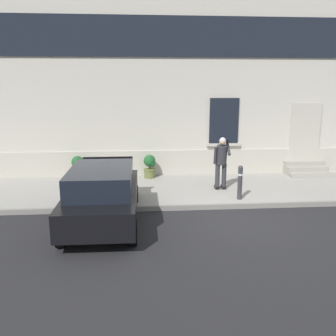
{
  "coord_description": "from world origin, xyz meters",
  "views": [
    {
      "loc": [
        -2.54,
        -9.06,
        3.56
      ],
      "look_at": [
        -1.69,
        1.6,
        1.1
      ],
      "focal_mm": 39.19,
      "sensor_mm": 36.0,
      "label": 1
    }
  ],
  "objects_px": {
    "person_on_phone": "(221,160)",
    "planter_terracotta": "(78,167)",
    "bollard_near_person": "(240,181)",
    "planter_olive": "(150,166)",
    "bollard_far_left": "(109,184)",
    "hatchback_car_black": "(103,194)"
  },
  "relations": [
    {
      "from": "bollard_far_left",
      "to": "person_on_phone",
      "type": "height_order",
      "value": "person_on_phone"
    },
    {
      "from": "hatchback_car_black",
      "to": "planter_terracotta",
      "type": "height_order",
      "value": "hatchback_car_black"
    },
    {
      "from": "hatchback_car_black",
      "to": "planter_olive",
      "type": "height_order",
      "value": "hatchback_car_black"
    },
    {
      "from": "person_on_phone",
      "to": "planter_terracotta",
      "type": "relative_size",
      "value": 2.03
    },
    {
      "from": "planter_terracotta",
      "to": "hatchback_car_black",
      "type": "bearing_deg",
      "value": -72.73
    },
    {
      "from": "bollard_near_person",
      "to": "bollard_far_left",
      "type": "distance_m",
      "value": 3.89
    },
    {
      "from": "hatchback_car_black",
      "to": "bollard_near_person",
      "type": "xyz_separation_m",
      "value": [
        3.96,
        1.26,
        -0.08
      ]
    },
    {
      "from": "bollard_near_person",
      "to": "person_on_phone",
      "type": "bearing_deg",
      "value": 107.17
    },
    {
      "from": "person_on_phone",
      "to": "planter_terracotta",
      "type": "bearing_deg",
      "value": 165.1
    },
    {
      "from": "bollard_far_left",
      "to": "planter_olive",
      "type": "bearing_deg",
      "value": 65.83
    },
    {
      "from": "bollard_near_person",
      "to": "planter_olive",
      "type": "bearing_deg",
      "value": 132.79
    },
    {
      "from": "planter_olive",
      "to": "bollard_near_person",
      "type": "bearing_deg",
      "value": -47.21
    },
    {
      "from": "hatchback_car_black",
      "to": "planter_terracotta",
      "type": "relative_size",
      "value": 4.74
    },
    {
      "from": "planter_terracotta",
      "to": "bollard_far_left",
      "type": "bearing_deg",
      "value": -64.55
    },
    {
      "from": "bollard_near_person",
      "to": "planter_terracotta",
      "type": "relative_size",
      "value": 1.22
    },
    {
      "from": "bollard_near_person",
      "to": "planter_terracotta",
      "type": "height_order",
      "value": "bollard_near_person"
    },
    {
      "from": "person_on_phone",
      "to": "bollard_near_person",
      "type": "bearing_deg",
      "value": -68.11
    },
    {
      "from": "bollard_near_person",
      "to": "planter_terracotta",
      "type": "xyz_separation_m",
      "value": [
        -5.24,
        2.83,
        -0.11
      ]
    },
    {
      "from": "planter_terracotta",
      "to": "planter_olive",
      "type": "distance_m",
      "value": 2.62
    },
    {
      "from": "bollard_near_person",
      "to": "bollard_far_left",
      "type": "xyz_separation_m",
      "value": [
        -3.89,
        0.0,
        0.0
      ]
    },
    {
      "from": "person_on_phone",
      "to": "planter_terracotta",
      "type": "distance_m",
      "value": 5.23
    },
    {
      "from": "bollard_near_person",
      "to": "bollard_far_left",
      "type": "bearing_deg",
      "value": 180.0
    }
  ]
}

